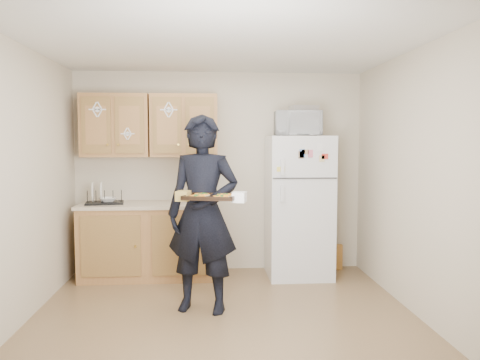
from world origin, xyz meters
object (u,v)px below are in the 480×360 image
at_px(dish_rack, 105,196).
at_px(refrigerator, 299,206).
at_px(person, 203,214).
at_px(microwave, 297,124).
at_px(baking_tray, 211,198).

bearing_deg(dish_rack, refrigerator, -1.07).
height_order(person, dish_rack, person).
distance_m(person, dish_rack, 1.65).
bearing_deg(dish_rack, microwave, -2.34).
distance_m(refrigerator, person, 1.61).
bearing_deg(dish_rack, person, -44.75).
bearing_deg(baking_tray, microwave, 67.62).
distance_m(refrigerator, baking_tray, 1.79).
height_order(refrigerator, dish_rack, refrigerator).
height_order(refrigerator, microwave, microwave).
distance_m(microwave, dish_rack, 2.45).
xyz_separation_m(refrigerator, microwave, (-0.03, -0.05, 1.00)).
bearing_deg(microwave, baking_tray, -125.32).
xyz_separation_m(baking_tray, microwave, (1.03, 1.36, 0.71)).
height_order(microwave, dish_rack, microwave).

